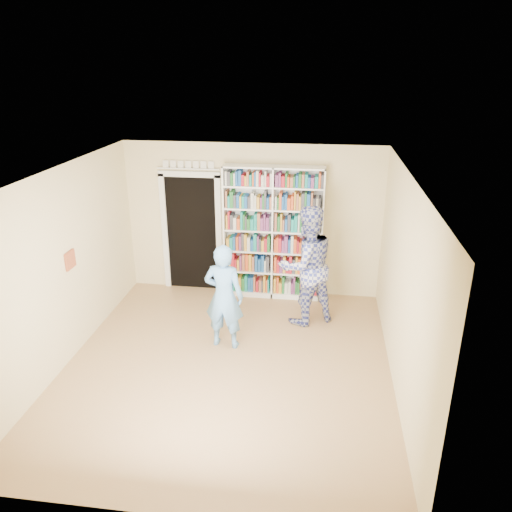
{
  "coord_description": "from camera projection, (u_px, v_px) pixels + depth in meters",
  "views": [
    {
      "loc": [
        1.19,
        -5.81,
        4.0
      ],
      "look_at": [
        0.28,
        0.9,
        1.32
      ],
      "focal_mm": 35.0,
      "sensor_mm": 36.0,
      "label": 1
    }
  ],
  "objects": [
    {
      "name": "man_blue",
      "position": [
        224.0,
        297.0,
        7.21
      ],
      "size": [
        0.62,
        0.44,
        1.6
      ],
      "primitive_type": "imported",
      "rotation": [
        0.0,
        0.0,
        3.04
      ],
      "color": "#629CDA",
      "rests_on": "floor"
    },
    {
      "name": "floor",
      "position": [
        227.0,
        366.0,
        6.97
      ],
      "size": [
        5.0,
        5.0,
        0.0
      ],
      "primitive_type": "plane",
      "color": "#A87D51",
      "rests_on": "ground"
    },
    {
      "name": "man_plaid",
      "position": [
        306.0,
        266.0,
        7.84
      ],
      "size": [
        1.19,
        1.12,
        1.95
      ],
      "primitive_type": "imported",
      "rotation": [
        0.0,
        0.0,
        3.68
      ],
      "color": "#303994",
      "rests_on": "floor"
    },
    {
      "name": "wall_art",
      "position": [
        70.0,
        260.0,
        6.92
      ],
      "size": [
        0.03,
        0.25,
        0.25
      ],
      "primitive_type": "cube",
      "color": "brown",
      "rests_on": "wall_left"
    },
    {
      "name": "bookshelf",
      "position": [
        273.0,
        233.0,
        8.65
      ],
      "size": [
        1.71,
        0.32,
        2.36
      ],
      "rotation": [
        0.0,
        0.0,
        -0.05
      ],
      "color": "white",
      "rests_on": "floor"
    },
    {
      "name": "wall_left",
      "position": [
        62.0,
        269.0,
        6.76
      ],
      "size": [
        0.0,
        5.0,
        5.0
      ],
      "primitive_type": "plane",
      "rotation": [
        1.57,
        0.0,
        1.57
      ],
      "color": "beige",
      "rests_on": "floor"
    },
    {
      "name": "wall_right",
      "position": [
        403.0,
        288.0,
        6.2
      ],
      "size": [
        0.0,
        5.0,
        5.0
      ],
      "primitive_type": "plane",
      "rotation": [
        1.57,
        0.0,
        -1.57
      ],
      "color": "beige",
      "rests_on": "floor"
    },
    {
      "name": "ceiling",
      "position": [
        223.0,
        175.0,
        5.98
      ],
      "size": [
        5.0,
        5.0,
        0.0
      ],
      "primitive_type": "plane",
      "rotation": [
        3.14,
        0.0,
        0.0
      ],
      "color": "white",
      "rests_on": "wall_back"
    },
    {
      "name": "wall_back",
      "position": [
        252.0,
        220.0,
        8.78
      ],
      "size": [
        4.5,
        0.0,
        4.5
      ],
      "primitive_type": "plane",
      "rotation": [
        1.57,
        0.0,
        0.0
      ],
      "color": "beige",
      "rests_on": "floor"
    },
    {
      "name": "paper_sheet",
      "position": [
        313.0,
        265.0,
        7.64
      ],
      "size": [
        0.22,
        0.06,
        0.31
      ],
      "primitive_type": "cube",
      "rotation": [
        0.0,
        0.0,
        -0.25
      ],
      "color": "white",
      "rests_on": "man_plaid"
    },
    {
      "name": "doorway",
      "position": [
        192.0,
        227.0,
        8.96
      ],
      "size": [
        1.1,
        0.08,
        2.43
      ],
      "color": "black",
      "rests_on": "floor"
    }
  ]
}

